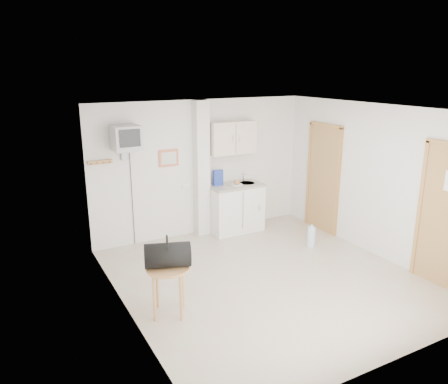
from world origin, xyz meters
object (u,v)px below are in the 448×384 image
crt_television (126,139)px  round_table (168,274)px  water_bottle (311,237)px  duffel_bag (168,255)px

crt_television → round_table: size_ratio=3.31×
water_bottle → crt_television: bearing=154.0°
round_table → duffel_bag: (0.01, 0.01, 0.26)m
crt_television → water_bottle: (2.81, -1.37, -1.76)m
duffel_bag → water_bottle: size_ratio=1.59×
crt_television → water_bottle: 3.59m
crt_television → water_bottle: crt_television is taller
round_table → duffel_bag: bearing=51.0°
round_table → duffel_bag: size_ratio=1.02×
round_table → water_bottle: 3.15m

